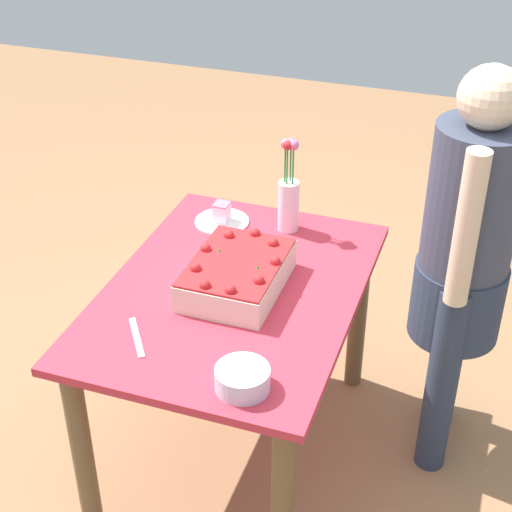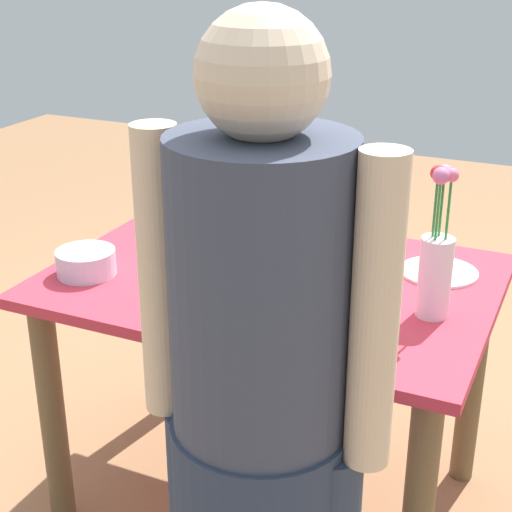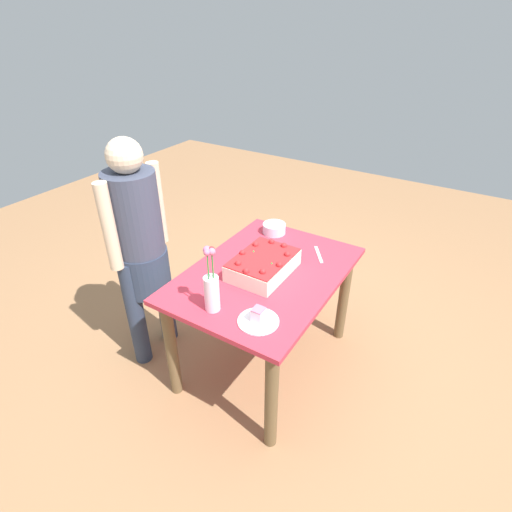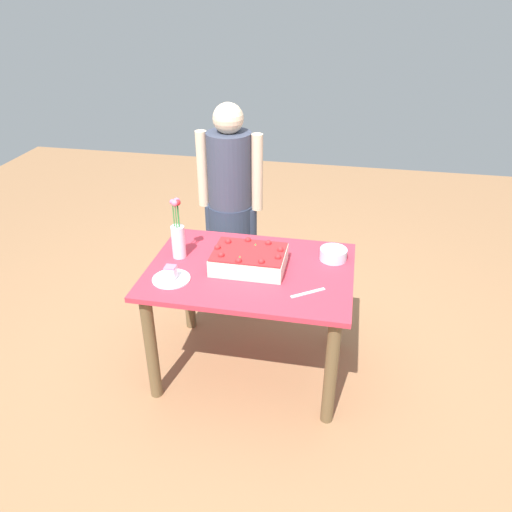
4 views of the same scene
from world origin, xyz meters
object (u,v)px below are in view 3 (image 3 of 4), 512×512
at_px(cake_knife, 319,254).
at_px(fruit_bowl, 274,228).
at_px(person_standing, 140,243).
at_px(flower_vase, 212,288).
at_px(sheet_cake, 263,264).
at_px(serving_plate_with_slice, 258,318).

relative_size(cake_knife, fruit_bowl, 1.26).
xyz_separation_m(fruit_bowl, person_standing, (0.74, -0.52, 0.09)).
bearing_deg(fruit_bowl, flower_vase, 9.06).
bearing_deg(cake_knife, sheet_cake, -64.04).
bearing_deg(person_standing, fruit_bowl, 55.14).
distance_m(sheet_cake, serving_plate_with_slice, 0.44).
xyz_separation_m(sheet_cake, cake_knife, (-0.36, 0.20, -0.05)).
bearing_deg(flower_vase, cake_knife, 162.81).
distance_m(cake_knife, fruit_bowl, 0.40).
bearing_deg(sheet_cake, cake_knife, 151.02).
xyz_separation_m(sheet_cake, flower_vase, (0.43, -0.05, 0.08)).
distance_m(serving_plate_with_slice, fruit_bowl, 0.94).
height_order(fruit_bowl, person_standing, person_standing).
xyz_separation_m(sheet_cake, serving_plate_with_slice, (0.39, 0.21, -0.03)).
relative_size(serving_plate_with_slice, person_standing, 0.14).
distance_m(serving_plate_with_slice, person_standing, 0.92).
xyz_separation_m(sheet_cake, fruit_bowl, (-0.46, -0.19, -0.02)).
bearing_deg(fruit_bowl, person_standing, -34.86).
distance_m(sheet_cake, flower_vase, 0.44).
bearing_deg(sheet_cake, serving_plate_with_slice, 27.91).
bearing_deg(sheet_cake, fruit_bowl, -157.93).
distance_m(serving_plate_with_slice, cake_knife, 0.75).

